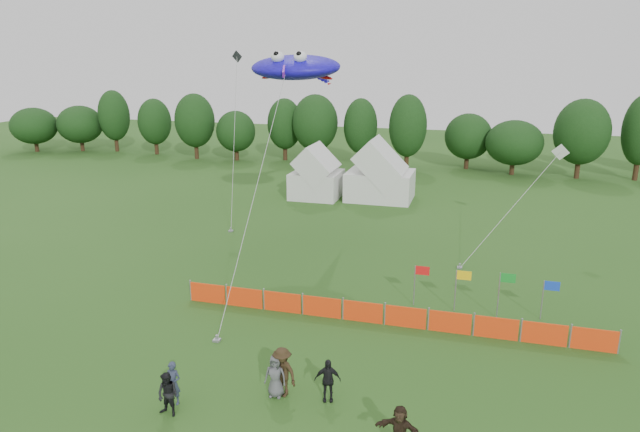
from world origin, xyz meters
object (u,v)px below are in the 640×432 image
(tent_right, at_px, (380,176))
(barrier_fence, at_px, (384,314))
(spectator_d, at_px, (328,380))
(spectator_f, at_px, (399,430))
(tent_left, at_px, (317,176))
(spectator_c, at_px, (282,372))
(spectator_e, at_px, (275,376))
(stingray_kite, at_px, (298,68))
(spectator_a, at_px, (173,383))
(spectator_b, at_px, (168,395))

(tent_right, bearing_deg, barrier_fence, -79.49)
(spectator_d, bearing_deg, spectator_f, -50.67)
(tent_left, xyz_separation_m, spectator_d, (8.95, -29.44, -1.06))
(spectator_c, bearing_deg, spectator_e, -131.43)
(spectator_d, height_order, stingray_kite, stingray_kite)
(barrier_fence, bearing_deg, spectator_e, -112.62)
(spectator_a, xyz_separation_m, stingray_kite, (-1.36, 19.04, 10.54))
(spectator_b, height_order, stingray_kite, stingray_kite)
(spectator_a, distance_m, spectator_c, 3.91)
(spectator_a, relative_size, spectator_f, 1.00)
(spectator_d, bearing_deg, spectator_e, 173.09)
(spectator_b, height_order, spectator_e, spectator_e)
(barrier_fence, bearing_deg, spectator_b, -123.94)
(spectator_e, height_order, spectator_f, spectator_e)
(spectator_c, xyz_separation_m, stingray_kite, (-4.95, 17.49, 10.39))
(barrier_fence, height_order, spectator_b, spectator_b)
(spectator_a, bearing_deg, tent_left, 96.30)
(tent_left, xyz_separation_m, spectator_b, (3.86, -31.82, -1.07))
(tent_left, distance_m, spectator_a, 31.37)
(tent_right, height_order, spectator_f, tent_right)
(spectator_a, bearing_deg, barrier_fence, 52.66)
(spectator_d, bearing_deg, spectator_b, -169.62)
(tent_left, bearing_deg, stingray_kite, -79.16)
(barrier_fence, distance_m, spectator_b, 10.79)
(stingray_kite, bearing_deg, spectator_d, -69.08)
(tent_left, xyz_separation_m, spectator_a, (3.68, -31.14, -1.07))
(tent_left, distance_m, spectator_d, 30.79)
(spectator_c, bearing_deg, spectator_d, 26.49)
(spectator_d, bearing_deg, tent_left, 92.20)
(tent_right, height_order, spectator_d, tent_right)
(spectator_b, relative_size, spectator_d, 0.99)
(barrier_fence, distance_m, spectator_d, 6.64)
(tent_left, relative_size, spectator_a, 2.59)
(tent_left, relative_size, tent_right, 0.74)
(spectator_f, bearing_deg, stingray_kite, 126.30)
(barrier_fence, height_order, spectator_f, spectator_f)
(barrier_fence, bearing_deg, tent_left, 113.37)
(spectator_c, distance_m, spectator_f, 4.99)
(spectator_c, height_order, spectator_e, spectator_c)
(tent_left, distance_m, stingray_kite, 15.53)
(spectator_a, bearing_deg, tent_right, 86.31)
(tent_right, distance_m, spectator_b, 32.68)
(spectator_b, bearing_deg, tent_right, 94.84)
(barrier_fence, relative_size, spectator_e, 12.14)
(spectator_a, height_order, spectator_e, spectator_e)
(barrier_fence, height_order, spectator_d, spectator_d)
(tent_left, distance_m, tent_right, 5.55)
(tent_right, distance_m, spectator_f, 32.99)
(tent_right, xyz_separation_m, spectator_f, (6.36, -32.35, -1.21))
(tent_left, relative_size, stingray_kite, 0.19)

